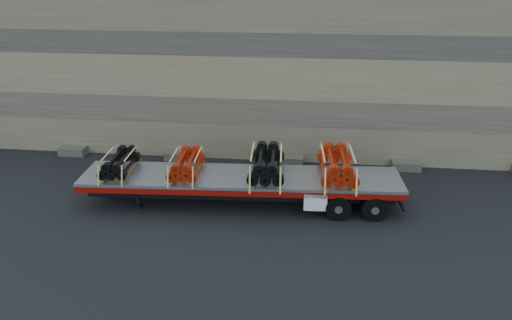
{
  "coord_description": "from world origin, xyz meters",
  "views": [
    {
      "loc": [
        2.93,
        -15.7,
        8.34
      ],
      "look_at": [
        0.91,
        1.39,
        1.45
      ],
      "focal_mm": 35.0,
      "sensor_mm": 36.0,
      "label": 1
    }
  ],
  "objects_px": {
    "bundle_front": "(120,164)",
    "bundle_midrear": "(267,165)",
    "trailer": "(241,190)",
    "bundle_midfront": "(186,165)",
    "bundle_rear": "(337,166)"
  },
  "relations": [
    {
      "from": "bundle_front",
      "to": "bundle_midrear",
      "type": "height_order",
      "value": "bundle_midrear"
    },
    {
      "from": "trailer",
      "to": "bundle_midfront",
      "type": "height_order",
      "value": "bundle_midfront"
    },
    {
      "from": "bundle_front",
      "to": "bundle_midrear",
      "type": "distance_m",
      "value": 5.33
    },
    {
      "from": "bundle_midrear",
      "to": "bundle_rear",
      "type": "height_order",
      "value": "bundle_rear"
    },
    {
      "from": "bundle_midrear",
      "to": "bundle_rear",
      "type": "relative_size",
      "value": 0.99
    },
    {
      "from": "bundle_rear",
      "to": "bundle_midfront",
      "type": "bearing_deg",
      "value": -180.0
    },
    {
      "from": "bundle_front",
      "to": "trailer",
      "type": "bearing_deg",
      "value": 0.0
    },
    {
      "from": "bundle_midfront",
      "to": "bundle_midrear",
      "type": "bearing_deg",
      "value": 0.0
    },
    {
      "from": "trailer",
      "to": "bundle_rear",
      "type": "distance_m",
      "value": 3.57
    },
    {
      "from": "bundle_front",
      "to": "bundle_midfront",
      "type": "height_order",
      "value": "bundle_midfront"
    },
    {
      "from": "bundle_front",
      "to": "bundle_midfront",
      "type": "xyz_separation_m",
      "value": [
        2.44,
        0.15,
        0.02
      ]
    },
    {
      "from": "bundle_midfront",
      "to": "bundle_rear",
      "type": "height_order",
      "value": "bundle_rear"
    },
    {
      "from": "bundle_front",
      "to": "bundle_rear",
      "type": "relative_size",
      "value": 0.8
    },
    {
      "from": "bundle_front",
      "to": "bundle_rear",
      "type": "distance_m",
      "value": 7.82
    },
    {
      "from": "bundle_rear",
      "to": "trailer",
      "type": "bearing_deg",
      "value": 180.0
    }
  ]
}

